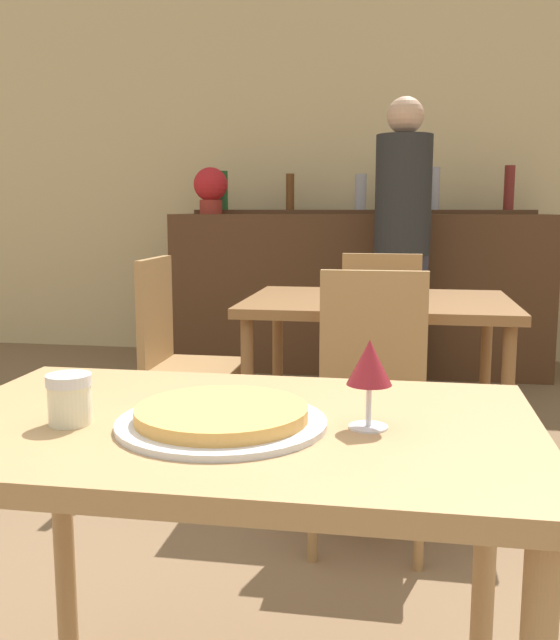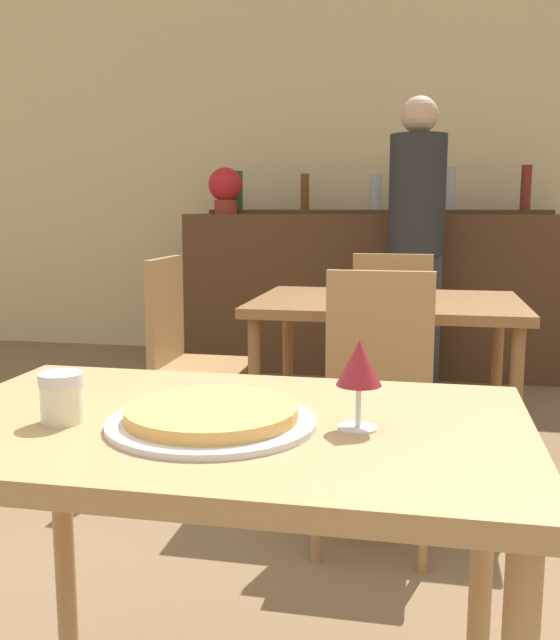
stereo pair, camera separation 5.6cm
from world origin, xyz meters
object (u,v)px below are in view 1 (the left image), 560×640
(chair_far_side_back, at_px, (381,332))
(pizza_tray, at_px, (222,417))
(chair_far_side_front, at_px, (371,388))
(chair_far_side_left, at_px, (177,348))
(person_standing, at_px, (402,234))
(cheese_shaker, at_px, (70,399))
(potted_plant, at_px, (211,188))
(wine_glass, at_px, (369,365))

(chair_far_side_back, bearing_deg, pizza_tray, 84.78)
(pizza_tray, bearing_deg, chair_far_side_front, 80.01)
(chair_far_side_left, relative_size, pizza_tray, 2.45)
(person_standing, bearing_deg, chair_far_side_front, -92.60)
(chair_far_side_left, xyz_separation_m, cheese_shaker, (0.39, -1.83, 0.28))
(chair_far_side_back, distance_m, chair_far_side_left, 1.05)
(cheese_shaker, height_order, person_standing, person_standing)
(potted_plant, bearing_deg, chair_far_side_front, -63.85)
(cheese_shaker, height_order, potted_plant, potted_plant)
(chair_far_side_back, distance_m, potted_plant, 2.04)
(cheese_shaker, bearing_deg, pizza_tray, 6.75)
(chair_far_side_back, bearing_deg, person_standing, -95.92)
(chair_far_side_back, bearing_deg, wine_glass, 91.04)
(chair_far_side_left, relative_size, cheese_shaker, 10.12)
(chair_far_side_front, xyz_separation_m, potted_plant, (-1.26, 2.56, 0.76))
(pizza_tray, height_order, person_standing, person_standing)
(person_standing, xyz_separation_m, potted_plant, (-1.35, 0.53, 0.30))
(chair_far_side_back, height_order, chair_far_side_left, same)
(chair_far_side_left, height_order, potted_plant, potted_plant)
(cheese_shaker, relative_size, person_standing, 0.05)
(chair_far_side_front, distance_m, person_standing, 2.08)
(chair_far_side_left, bearing_deg, chair_far_side_front, -122.87)
(cheese_shaker, distance_m, potted_plant, 3.93)
(wine_glass, distance_m, potted_plant, 3.99)
(pizza_tray, xyz_separation_m, wine_glass, (0.26, 0.03, 0.10))
(chair_far_side_back, bearing_deg, chair_far_side_front, 90.00)
(chair_far_side_back, relative_size, person_standing, 0.51)
(potted_plant, bearing_deg, person_standing, -21.43)
(chair_far_side_left, height_order, person_standing, person_standing)
(cheese_shaker, bearing_deg, potted_plant, 101.39)
(person_standing, bearing_deg, chair_far_side_back, -95.92)
(chair_far_side_front, relative_size, chair_far_side_left, 1.00)
(chair_far_side_front, height_order, pizza_tray, chair_far_side_front)
(potted_plant, bearing_deg, pizza_tray, -74.62)
(chair_far_side_back, xyz_separation_m, potted_plant, (-1.26, 1.42, 0.76))
(chair_far_side_front, xyz_separation_m, wine_glass, (0.04, -1.19, 0.34))
(chair_far_side_front, height_order, chair_far_side_back, same)
(chair_far_side_back, xyz_separation_m, wine_glass, (0.04, -2.33, 0.34))
(person_standing, height_order, wine_glass, person_standing)
(cheese_shaker, relative_size, wine_glass, 0.57)
(cheese_shaker, height_order, wine_glass, wine_glass)
(chair_far_side_back, distance_m, cheese_shaker, 2.46)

